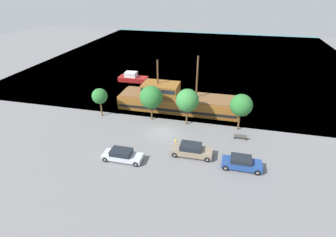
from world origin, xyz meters
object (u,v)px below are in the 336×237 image
pirate_ship (176,100)px  moored_boat_dockside (133,78)px  fire_hydrant (176,142)px  parked_car_curb_rear (241,163)px  parked_car_curb_mid (192,150)px  bench_promenade_east (240,137)px  parked_car_curb_front (122,155)px

pirate_ship → moored_boat_dockside: size_ratio=3.43×
fire_hydrant → parked_car_curb_rear: bearing=-20.0°
moored_boat_dockside → parked_car_curb_mid: (16.47, -23.83, 0.06)m
moored_boat_dockside → parked_car_curb_rear: 33.57m
fire_hydrant → pirate_ship: bearing=101.5°
fire_hydrant → bench_promenade_east: bench_promenade_east is taller
parked_car_curb_rear → parked_car_curb_mid: bearing=168.9°
parked_car_curb_rear → fire_hydrant: (-8.34, 3.03, -0.36)m
pirate_ship → bench_promenade_east: (10.46, -7.36, -1.12)m
moored_boat_dockside → fire_hydrant: 26.09m
parked_car_curb_front → parked_car_curb_rear: size_ratio=1.07×
parked_car_curb_front → bench_promenade_east: size_ratio=2.85×
parked_car_curb_rear → bench_promenade_east: 6.36m
parked_car_curb_front → parked_car_curb_rear: (13.88, 1.70, 0.06)m
moored_boat_dockside → parked_car_curb_rear: bearing=-48.1°
parked_car_curb_front → parked_car_curb_rear: bearing=7.0°
pirate_ship → parked_car_curb_rear: size_ratio=4.68×
moored_boat_dockside → parked_car_curb_front: moored_boat_dockside is taller
parked_car_curb_rear → bench_promenade_east: (-0.04, 6.35, -0.33)m
parked_car_curb_mid → parked_car_curb_front: bearing=-160.1°
bench_promenade_east → fire_hydrant: bearing=-158.1°
pirate_ship → fire_hydrant: pirate_ship is taller
pirate_ship → fire_hydrant: size_ratio=27.42×
moored_boat_dockside → bench_promenade_east: moored_boat_dockside is taller
pirate_ship → moored_boat_dockside: pirate_ship is taller
parked_car_curb_front → parked_car_curb_mid: 8.45m
pirate_ship → parked_car_curb_front: size_ratio=4.36×
fire_hydrant → bench_promenade_east: size_ratio=0.45×
moored_boat_dockside → bench_promenade_east: size_ratio=3.63×
parked_car_curb_mid → parked_car_curb_rear: bearing=-11.1°
parked_car_curb_front → moored_boat_dockside: bearing=107.7°
pirate_ship → fire_hydrant: bearing=-78.5°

